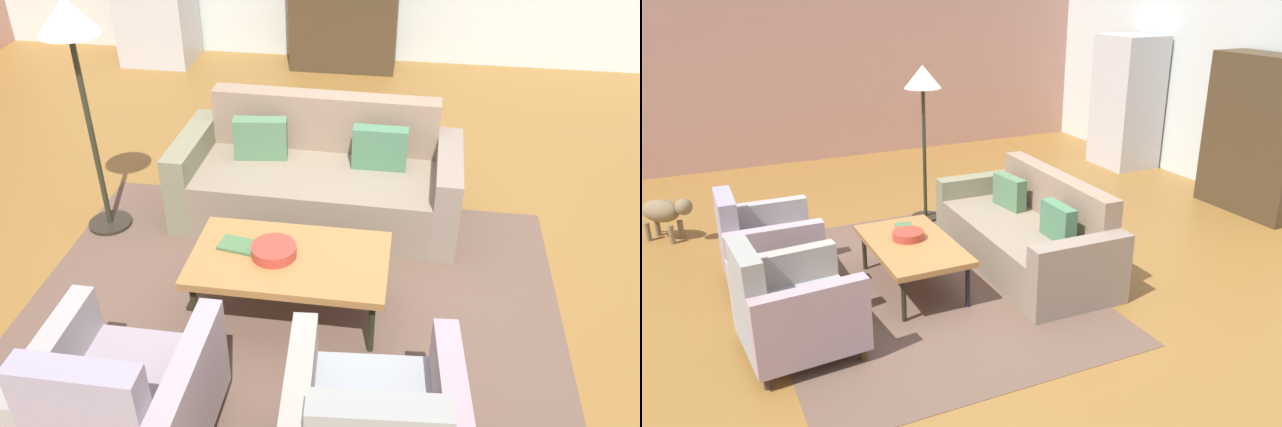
% 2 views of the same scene
% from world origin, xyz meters
% --- Properties ---
extents(ground_plane, '(11.68, 11.68, 0.00)m').
position_xyz_m(ground_plane, '(0.00, 0.00, 0.00)').
color(ground_plane, brown).
extents(area_rug, '(3.40, 2.60, 0.01)m').
position_xyz_m(area_rug, '(-0.27, -0.58, 0.00)').
color(area_rug, brown).
rests_on(area_rug, ground).
extents(couch, '(2.12, 0.95, 0.86)m').
position_xyz_m(couch, '(-0.27, 0.55, 0.29)').
color(couch, '#7E6F5C').
rests_on(couch, ground).
extents(coffee_table, '(1.20, 0.70, 0.43)m').
position_xyz_m(coffee_table, '(-0.27, -0.63, 0.39)').
color(coffee_table, black).
rests_on(coffee_table, ground).
extents(armchair_left, '(0.80, 0.80, 0.88)m').
position_xyz_m(armchair_left, '(-0.87, -1.80, 0.34)').
color(armchair_left, '#341C10').
rests_on(armchair_left, ground).
extents(fruit_bowl, '(0.28, 0.28, 0.07)m').
position_xyz_m(fruit_bowl, '(-0.37, -0.63, 0.46)').
color(fruit_bowl, '#A9372B').
rests_on(fruit_bowl, coffee_table).
extents(book_stack, '(0.30, 0.19, 0.02)m').
position_xyz_m(book_stack, '(-0.58, -0.58, 0.44)').
color(book_stack, '#446C42').
rests_on(book_stack, coffee_table).
extents(floor_lamp, '(0.40, 0.40, 1.72)m').
position_xyz_m(floor_lamp, '(-1.81, 0.11, 1.44)').
color(floor_lamp, black).
rests_on(floor_lamp, ground).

